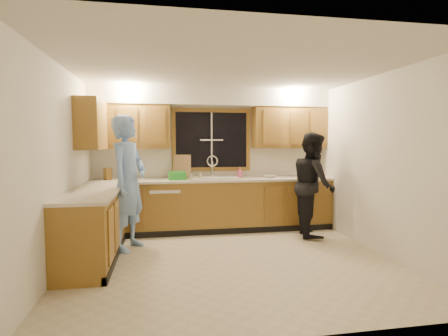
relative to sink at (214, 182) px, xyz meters
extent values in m
plane|color=beige|center=(0.00, -1.60, -0.86)|extent=(4.20, 4.20, 0.00)
plane|color=silver|center=(0.00, -1.60, 1.64)|extent=(4.20, 4.20, 0.00)
plane|color=silver|center=(0.00, 0.30, 0.39)|extent=(4.20, 0.00, 4.20)
plane|color=silver|center=(-2.10, -1.60, 0.39)|extent=(0.00, 3.80, 3.80)
plane|color=silver|center=(2.10, -1.60, 0.39)|extent=(0.00, 3.80, 3.80)
cube|color=olive|center=(0.00, 0.00, -0.42)|extent=(4.20, 0.60, 0.88)
cube|color=olive|center=(-1.80, -1.25, -0.42)|extent=(0.60, 1.90, 0.88)
cube|color=beige|center=(0.00, -0.02, 0.04)|extent=(4.20, 0.63, 0.04)
cube|color=beige|center=(-1.79, -1.25, 0.04)|extent=(0.63, 1.90, 0.04)
cube|color=olive|center=(-1.43, 0.13, 0.96)|extent=(1.35, 0.33, 0.75)
cube|color=olive|center=(1.43, 0.13, 0.96)|extent=(1.35, 0.33, 0.75)
cube|color=olive|center=(-1.94, -0.48, 0.96)|extent=(0.33, 0.90, 0.75)
cube|color=white|center=(0.00, 0.12, 1.49)|extent=(4.20, 0.35, 0.30)
cube|color=black|center=(0.00, 0.29, 0.74)|extent=(1.30, 0.01, 1.00)
cube|color=olive|center=(0.00, 0.28, 1.27)|extent=(1.44, 0.03, 0.07)
cube|color=olive|center=(0.00, 0.28, 0.20)|extent=(1.44, 0.03, 0.07)
cube|color=olive|center=(-0.69, 0.28, 0.74)|extent=(0.07, 0.03, 1.00)
cube|color=olive|center=(0.69, 0.28, 0.74)|extent=(0.07, 0.03, 1.00)
cube|color=silver|center=(0.00, 0.00, 0.07)|extent=(0.86, 0.52, 0.03)
cube|color=silver|center=(-0.21, 0.00, -0.02)|extent=(0.38, 0.42, 0.18)
cube|color=silver|center=(0.21, 0.00, -0.02)|extent=(0.38, 0.42, 0.18)
cylinder|color=silver|center=(0.00, 0.20, 0.22)|extent=(0.04, 0.04, 0.28)
torus|color=silver|center=(0.00, 0.20, 0.36)|extent=(0.21, 0.03, 0.21)
cube|color=silver|center=(-0.85, -0.01, -0.45)|extent=(0.60, 0.56, 0.82)
cube|color=silver|center=(-1.80, -1.82, -0.41)|extent=(0.58, 0.75, 0.90)
imported|color=#769FE0|center=(-1.38, -0.85, 0.11)|extent=(0.72, 0.84, 1.95)
imported|color=black|center=(1.58, -0.60, 0.00)|extent=(0.80, 0.95, 1.73)
cube|color=olive|center=(-1.80, 0.11, 0.16)|extent=(0.14, 0.14, 0.20)
cube|color=tan|center=(-0.54, 0.20, 0.26)|extent=(0.32, 0.13, 0.41)
cube|color=green|center=(-0.64, -0.03, 0.12)|extent=(0.30, 0.28, 0.13)
imported|color=#E55784|center=(0.49, 0.14, 0.15)|extent=(0.09, 0.09, 0.19)
imported|color=silver|center=(1.03, 0.00, 0.08)|extent=(0.22, 0.22, 0.05)
cylinder|color=beige|center=(-0.42, -0.23, 0.12)|extent=(0.09, 0.09, 0.12)
cylinder|color=beige|center=(-0.26, -0.16, 0.12)|extent=(0.08, 0.08, 0.12)
camera|label=1|loc=(-0.87, -6.04, 0.69)|focal=28.00mm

